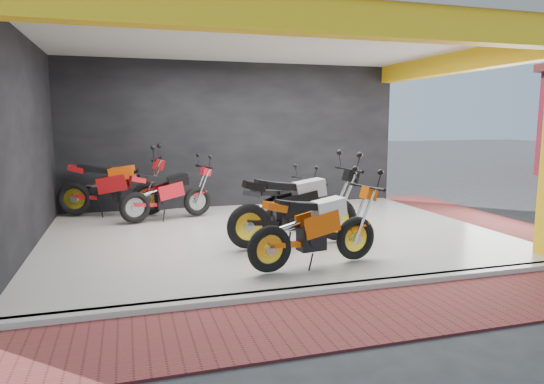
{
  "coord_description": "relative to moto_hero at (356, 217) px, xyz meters",
  "views": [
    {
      "loc": [
        -2.52,
        -6.35,
        2.13
      ],
      "look_at": [
        -0.1,
        1.67,
        0.9
      ],
      "focal_mm": 32.0,
      "sensor_mm": 36.0,
      "label": 1
    }
  ],
  "objects": [
    {
      "name": "moto_row_c",
      "position": [
        -2.72,
        4.36,
        0.08
      ],
      "size": [
        2.56,
        1.48,
        1.48
      ],
      "primitive_type": null,
      "rotation": [
        0.0,
        0.0,
        -0.26
      ],
      "color": "#B61316",
      "rests_on": "showroom_floor"
    },
    {
      "name": "back_wall",
      "position": [
        -0.63,
        5.23,
        1.0
      ],
      "size": [
        8.2,
        0.2,
        3.5
      ],
      "primitive_type": "cube",
      "color": "black",
      "rests_on": "ground"
    },
    {
      "name": "header_beam_right",
      "position": [
        3.37,
        2.13,
        2.55
      ],
      "size": [
        0.3,
        6.4,
        0.4
      ],
      "primitive_type": "cube",
      "color": "yellow",
      "rests_on": "corner_column"
    },
    {
      "name": "ground",
      "position": [
        -0.63,
        0.13,
        -0.75
      ],
      "size": [
        80.0,
        80.0,
        0.0
      ],
      "primitive_type": "plane",
      "color": "#2D2D30",
      "rests_on": "ground"
    },
    {
      "name": "moto_row_a",
      "position": [
        0.22,
        1.13,
        0.08
      ],
      "size": [
        2.47,
        1.05,
        1.47
      ],
      "primitive_type": null,
      "rotation": [
        0.0,
        0.0,
        0.07
      ],
      "color": "black",
      "rests_on": "showroom_floor"
    },
    {
      "name": "left_wall",
      "position": [
        -4.73,
        2.13,
        1.0
      ],
      "size": [
        0.2,
        6.2,
        3.5
      ],
      "primitive_type": "cube",
      "color": "black",
      "rests_on": "ground"
    },
    {
      "name": "paver_right",
      "position": [
        4.17,
        2.13,
        -0.74
      ],
      "size": [
        1.4,
        7.0,
        0.03
      ],
      "primitive_type": "cube",
      "color": "maroon",
      "rests_on": "ground"
    },
    {
      "name": "moto_hero",
      "position": [
        0.0,
        0.0,
        0.0
      ],
      "size": [
        2.24,
        1.12,
        1.31
      ],
      "primitive_type": null,
      "rotation": [
        0.0,
        0.0,
        0.16
      ],
      "color": "#D55108",
      "rests_on": "showroom_floor"
    },
    {
      "name": "moto_row_b",
      "position": [
        -0.09,
        2.11,
        -0.07
      ],
      "size": [
        2.03,
        1.5,
        1.17
      ],
      "primitive_type": null,
      "rotation": [
        0.0,
        0.0,
        0.47
      ],
      "color": "black",
      "rests_on": "showroom_floor"
    },
    {
      "name": "header_beam_front",
      "position": [
        -0.63,
        -0.87,
        2.55
      ],
      "size": [
        8.4,
        0.3,
        0.4
      ],
      "primitive_type": "cube",
      "color": "yellow",
      "rests_on": "corner_column"
    },
    {
      "name": "showroom_ceiling",
      "position": [
        -0.63,
        2.13,
        2.85
      ],
      "size": [
        8.4,
        6.4,
        0.2
      ],
      "primitive_type": "cube",
      "color": "beige",
      "rests_on": "corner_column"
    },
    {
      "name": "showroom_floor",
      "position": [
        -0.63,
        2.13,
        -0.7
      ],
      "size": [
        8.0,
        6.0,
        0.1
      ],
      "primitive_type": "cube",
      "color": "silver",
      "rests_on": "ground"
    },
    {
      "name": "floor_kerb",
      "position": [
        -0.63,
        -0.89,
        -0.7
      ],
      "size": [
        8.0,
        0.2,
        0.1
      ],
      "primitive_type": "cube",
      "color": "silver",
      "rests_on": "ground"
    },
    {
      "name": "paver_front",
      "position": [
        -0.63,
        -1.67,
        -0.74
      ],
      "size": [
        9.0,
        1.4,
        0.03
      ],
      "primitive_type": "cube",
      "color": "maroon",
      "rests_on": "ground"
    },
    {
      "name": "moto_row_d",
      "position": [
        -1.73,
        4.0,
        -0.01
      ],
      "size": [
        2.23,
        1.36,
        1.28
      ],
      "primitive_type": null,
      "rotation": [
        0.0,
        0.0,
        0.3
      ],
      "color": "red",
      "rests_on": "showroom_floor"
    }
  ]
}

